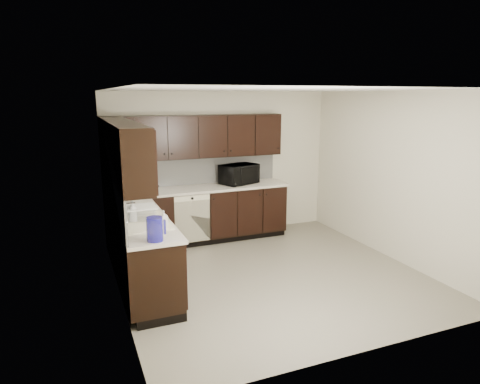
% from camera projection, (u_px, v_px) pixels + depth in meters
% --- Properties ---
extents(floor, '(4.00, 4.00, 0.00)m').
position_uv_depth(floor, '(270.00, 274.00, 5.94)').
color(floor, gray).
rests_on(floor, ground).
extents(ceiling, '(4.00, 4.00, 0.00)m').
position_uv_depth(ceiling, '(273.00, 90.00, 5.39)').
color(ceiling, white).
rests_on(ceiling, wall_back).
extents(wall_back, '(4.00, 0.02, 2.50)m').
position_uv_depth(wall_back, '(221.00, 165.00, 7.47)').
color(wall_back, beige).
rests_on(wall_back, floor).
extents(wall_left, '(0.02, 4.00, 2.50)m').
position_uv_depth(wall_left, '(115.00, 200.00, 4.93)').
color(wall_left, beige).
rests_on(wall_left, floor).
extents(wall_right, '(0.02, 4.00, 2.50)m').
position_uv_depth(wall_right, '(391.00, 176.00, 6.39)').
color(wall_right, beige).
rests_on(wall_right, floor).
extents(wall_front, '(4.00, 0.02, 2.50)m').
position_uv_depth(wall_front, '(369.00, 229.00, 3.85)').
color(wall_front, beige).
rests_on(wall_front, floor).
extents(lower_cabinets, '(3.00, 2.80, 0.90)m').
position_uv_depth(lower_cabinets, '(178.00, 232.00, 6.48)').
color(lower_cabinets, black).
rests_on(lower_cabinets, floor).
extents(countertop, '(3.03, 2.83, 0.04)m').
position_uv_depth(countertop, '(177.00, 199.00, 6.36)').
color(countertop, beige).
rests_on(countertop, lower_cabinets).
extents(backsplash, '(3.00, 2.80, 0.48)m').
position_uv_depth(backsplash, '(160.00, 181.00, 6.42)').
color(backsplash, '#B0B0AC').
rests_on(backsplash, countertop).
extents(upper_cabinets, '(3.00, 2.80, 0.70)m').
position_uv_depth(upper_cabinets, '(167.00, 142.00, 6.23)').
color(upper_cabinets, black).
rests_on(upper_cabinets, wall_back).
extents(dishwasher, '(0.58, 0.04, 0.78)m').
position_uv_depth(dishwasher, '(192.00, 216.00, 6.83)').
color(dishwasher, '#EFE6C3').
rests_on(dishwasher, lower_cabinets).
extents(sink, '(0.54, 0.82, 0.42)m').
position_uv_depth(sink, '(145.00, 228.00, 5.11)').
color(sink, '#EFE6C3').
rests_on(sink, countertop).
extents(microwave, '(0.71, 0.60, 0.34)m').
position_uv_depth(microwave, '(239.00, 174.00, 7.35)').
color(microwave, black).
rests_on(microwave, countertop).
extents(soap_bottle_a, '(0.08, 0.08, 0.18)m').
position_uv_depth(soap_bottle_a, '(164.00, 218.00, 4.99)').
color(soap_bottle_a, gray).
rests_on(soap_bottle_a, countertop).
extents(soap_bottle_b, '(0.14, 0.14, 0.27)m').
position_uv_depth(soap_bottle_b, '(133.00, 211.00, 5.10)').
color(soap_bottle_b, gray).
rests_on(soap_bottle_b, countertop).
extents(toaster_oven, '(0.35, 0.26, 0.22)m').
position_uv_depth(toaster_oven, '(120.00, 186.00, 6.65)').
color(toaster_oven, '#B9B9BB').
rests_on(toaster_oven, countertop).
extents(storage_bin, '(0.48, 0.40, 0.16)m').
position_uv_depth(storage_bin, '(138.00, 214.00, 5.20)').
color(storage_bin, silver).
rests_on(storage_bin, countertop).
extents(blue_pitcher, '(0.22, 0.22, 0.26)m').
position_uv_depth(blue_pitcher, '(155.00, 229.00, 4.45)').
color(blue_pitcher, '#130F8E').
rests_on(blue_pitcher, countertop).
extents(teal_tumbler, '(0.12, 0.12, 0.22)m').
position_uv_depth(teal_tumbler, '(138.00, 190.00, 6.36)').
color(teal_tumbler, '#0B7B72').
rests_on(teal_tumbler, countertop).
extents(paper_towel_roll, '(0.16, 0.16, 0.31)m').
position_uv_depth(paper_towel_roll, '(137.00, 187.00, 6.34)').
color(paper_towel_roll, silver).
rests_on(paper_towel_roll, countertop).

